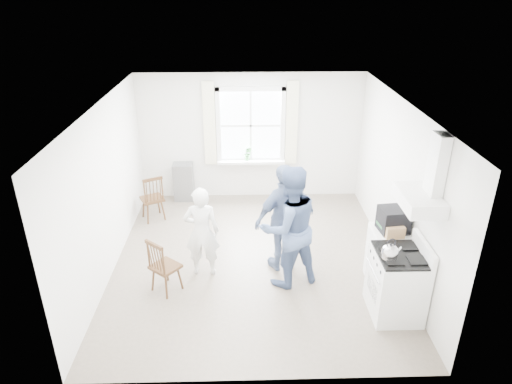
{
  "coord_description": "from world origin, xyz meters",
  "views": [
    {
      "loc": [
        -0.14,
        -6.36,
        4.22
      ],
      "look_at": [
        0.04,
        0.2,
        1.14
      ],
      "focal_mm": 32.0,
      "sensor_mm": 36.0,
      "label": 1
    }
  ],
  "objects_px": {
    "gas_stove": "(397,283)",
    "low_cabinet": "(387,257)",
    "person_right": "(285,218)",
    "person_left": "(202,232)",
    "windsor_chair_b": "(160,262)",
    "person_mid": "(289,227)",
    "stereo_stack": "(394,220)",
    "windsor_chair_a": "(153,194)"
  },
  "relations": [
    {
      "from": "gas_stove",
      "to": "low_cabinet",
      "type": "distance_m",
      "value": 0.7
    },
    {
      "from": "gas_stove",
      "to": "person_right",
      "type": "bearing_deg",
      "value": 140.85
    },
    {
      "from": "low_cabinet",
      "to": "person_left",
      "type": "xyz_separation_m",
      "value": [
        -2.78,
        0.32,
        0.29
      ]
    },
    {
      "from": "windsor_chair_b",
      "to": "person_mid",
      "type": "distance_m",
      "value": 1.93
    },
    {
      "from": "stereo_stack",
      "to": "person_mid",
      "type": "relative_size",
      "value": 0.23
    },
    {
      "from": "low_cabinet",
      "to": "windsor_chair_b",
      "type": "distance_m",
      "value": 3.36
    },
    {
      "from": "low_cabinet",
      "to": "person_left",
      "type": "bearing_deg",
      "value": 173.49
    },
    {
      "from": "gas_stove",
      "to": "low_cabinet",
      "type": "bearing_deg",
      "value": 84.32
    },
    {
      "from": "person_left",
      "to": "windsor_chair_b",
      "type": "bearing_deg",
      "value": 40.99
    },
    {
      "from": "person_mid",
      "to": "low_cabinet",
      "type": "bearing_deg",
      "value": 156.6
    },
    {
      "from": "gas_stove",
      "to": "windsor_chair_b",
      "type": "height_order",
      "value": "gas_stove"
    },
    {
      "from": "stereo_stack",
      "to": "person_mid",
      "type": "xyz_separation_m",
      "value": [
        -1.5,
        0.06,
        -0.13
      ]
    },
    {
      "from": "windsor_chair_b",
      "to": "person_left",
      "type": "height_order",
      "value": "person_left"
    },
    {
      "from": "windsor_chair_a",
      "to": "person_right",
      "type": "relative_size",
      "value": 0.53
    },
    {
      "from": "low_cabinet",
      "to": "stereo_stack",
      "type": "relative_size",
      "value": 2.07
    },
    {
      "from": "windsor_chair_a",
      "to": "person_mid",
      "type": "xyz_separation_m",
      "value": [
        2.36,
        -2.0,
        0.38
      ]
    },
    {
      "from": "person_left",
      "to": "person_right",
      "type": "xyz_separation_m",
      "value": [
        1.27,
        0.15,
        0.14
      ]
    },
    {
      "from": "windsor_chair_a",
      "to": "low_cabinet",
      "type": "bearing_deg",
      "value": -28.16
    },
    {
      "from": "stereo_stack",
      "to": "person_left",
      "type": "xyz_separation_m",
      "value": [
        -2.8,
        0.32,
        -0.34
      ]
    },
    {
      "from": "windsor_chair_a",
      "to": "person_left",
      "type": "height_order",
      "value": "person_left"
    },
    {
      "from": "windsor_chair_b",
      "to": "windsor_chair_a",
      "type": "bearing_deg",
      "value": 102.19
    },
    {
      "from": "low_cabinet",
      "to": "person_left",
      "type": "height_order",
      "value": "person_left"
    },
    {
      "from": "windsor_chair_a",
      "to": "person_left",
      "type": "bearing_deg",
      "value": -58.66
    },
    {
      "from": "windsor_chair_a",
      "to": "person_mid",
      "type": "distance_m",
      "value": 3.11
    },
    {
      "from": "person_left",
      "to": "person_mid",
      "type": "xyz_separation_m",
      "value": [
        1.3,
        -0.26,
        0.21
      ]
    },
    {
      "from": "person_left",
      "to": "gas_stove",
      "type": "bearing_deg",
      "value": 159.47
    },
    {
      "from": "windsor_chair_a",
      "to": "person_mid",
      "type": "height_order",
      "value": "person_mid"
    },
    {
      "from": "gas_stove",
      "to": "windsor_chair_a",
      "type": "distance_m",
      "value": 4.66
    },
    {
      "from": "windsor_chair_b",
      "to": "person_left",
      "type": "xyz_separation_m",
      "value": [
        0.57,
        0.5,
        0.19
      ]
    },
    {
      "from": "gas_stove",
      "to": "stereo_stack",
      "type": "bearing_deg",
      "value": 82.57
    },
    {
      "from": "low_cabinet",
      "to": "person_left",
      "type": "relative_size",
      "value": 0.61
    },
    {
      "from": "low_cabinet",
      "to": "windsor_chair_b",
      "type": "height_order",
      "value": "low_cabinet"
    },
    {
      "from": "windsor_chair_a",
      "to": "person_right",
      "type": "distance_m",
      "value": 2.84
    },
    {
      "from": "gas_stove",
      "to": "windsor_chair_b",
      "type": "bearing_deg",
      "value": 171.02
    },
    {
      "from": "stereo_stack",
      "to": "windsor_chair_b",
      "type": "relative_size",
      "value": 0.49
    },
    {
      "from": "gas_stove",
      "to": "person_left",
      "type": "bearing_deg",
      "value": 159.41
    },
    {
      "from": "person_right",
      "to": "stereo_stack",
      "type": "bearing_deg",
      "value": 136.86
    },
    {
      "from": "low_cabinet",
      "to": "windsor_chair_b",
      "type": "bearing_deg",
      "value": -176.9
    },
    {
      "from": "person_mid",
      "to": "stereo_stack",
      "type": "bearing_deg",
      "value": 156.56
    },
    {
      "from": "low_cabinet",
      "to": "windsor_chair_a",
      "type": "bearing_deg",
      "value": 151.84
    },
    {
      "from": "windsor_chair_a",
      "to": "person_left",
      "type": "xyz_separation_m",
      "value": [
        1.06,
        -1.74,
        0.17
      ]
    },
    {
      "from": "stereo_stack",
      "to": "person_right",
      "type": "height_order",
      "value": "person_right"
    }
  ]
}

